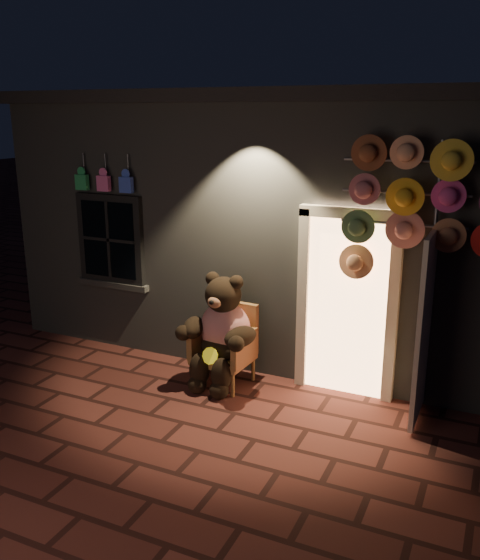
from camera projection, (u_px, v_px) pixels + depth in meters
The scene contains 5 objects.
ground at pixel (183, 423), 6.31m from camera, with size 60.00×60.00×0.00m, color #562620.
shop_building at pixel (307, 208), 9.32m from camera, with size 7.30×5.95×3.51m.
wicker_armchair at pixel (227, 344), 7.17m from camera, with size 0.71×0.65×0.97m.
teddy_bear at pixel (221, 332), 7.00m from camera, with size 1.01×0.81×1.40m.
hat_rack at pixel (422, 203), 5.95m from camera, with size 1.72×0.22×2.96m.
Camera 1 is at (2.92, -4.88, 3.19)m, focal length 38.00 mm.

